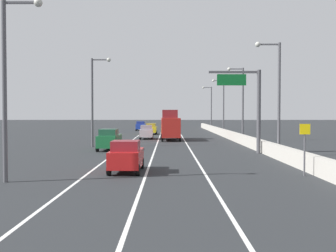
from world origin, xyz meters
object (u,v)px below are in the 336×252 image
(car_red_3, at_px, (125,156))
(lamp_post_left_near, at_px, (8,77))
(lamp_post_right_fifth, at_px, (209,105))
(car_blue_1, at_px, (140,126))
(lamp_post_right_second, at_px, (275,90))
(car_green_2, at_px, (108,140))
(overhead_sign_gantry, at_px, (250,101))
(lamp_post_left_mid, at_px, (94,96))
(car_silver_0, at_px, (145,132))
(lamp_post_right_fourth, at_px, (221,102))
(lamp_post_right_third, at_px, (240,99))
(box_truck, at_px, (169,126))
(speed_advisory_sign, at_px, (304,145))
(car_yellow_4, at_px, (150,129))

(car_red_3, bearing_deg, lamp_post_left_near, -146.41)
(lamp_post_right_fifth, distance_m, car_blue_1, 16.40)
(lamp_post_right_second, distance_m, lamp_post_right_fifth, 56.57)
(car_blue_1, height_order, car_green_2, car_green_2)
(overhead_sign_gantry, relative_size, car_red_3, 1.84)
(lamp_post_left_mid, bearing_deg, car_silver_0, 70.82)
(lamp_post_right_fourth, bearing_deg, lamp_post_right_third, -90.18)
(box_truck, bearing_deg, lamp_post_left_mid, -125.36)
(speed_advisory_sign, distance_m, lamp_post_left_near, 16.65)
(speed_advisory_sign, distance_m, lamp_post_right_fifth, 67.41)
(car_red_3, bearing_deg, lamp_post_right_fourth, 75.61)
(lamp_post_right_fourth, distance_m, car_green_2, 35.46)
(car_blue_1, bearing_deg, overhead_sign_gantry, -75.05)
(car_blue_1, bearing_deg, box_truck, -78.84)
(lamp_post_right_second, height_order, car_yellow_4, lamp_post_right_second)
(speed_advisory_sign, xyz_separation_m, car_green_2, (-13.60, 16.71, -0.72))
(car_blue_1, distance_m, box_truck, 31.03)
(lamp_post_right_second, distance_m, car_yellow_4, 38.61)
(speed_advisory_sign, relative_size, lamp_post_right_fifth, 0.31)
(lamp_post_right_third, bearing_deg, car_red_3, -113.16)
(car_blue_1, bearing_deg, car_red_3, -87.04)
(lamp_post_right_third, xyz_separation_m, car_red_3, (-11.95, -27.94, -4.54))
(speed_advisory_sign, relative_size, lamp_post_left_mid, 0.31)
(lamp_post_left_near, relative_size, car_green_2, 2.04)
(car_silver_0, height_order, car_green_2, car_green_2)
(lamp_post_right_second, xyz_separation_m, car_red_3, (-11.54, -9.09, -4.54))
(car_red_3, height_order, car_yellow_4, car_red_3)
(car_silver_0, xyz_separation_m, car_yellow_4, (0.17, 12.87, -0.03))
(lamp_post_right_fourth, relative_size, car_blue_1, 2.26)
(lamp_post_right_third, height_order, lamp_post_right_fourth, same)
(speed_advisory_sign, relative_size, lamp_post_right_second, 0.31)
(speed_advisory_sign, height_order, lamp_post_right_third, lamp_post_right_third)
(car_red_3, height_order, box_truck, box_truck)
(lamp_post_right_third, bearing_deg, car_green_2, -139.66)
(lamp_post_right_fourth, distance_m, lamp_post_right_fifth, 18.86)
(lamp_post_right_third, height_order, car_yellow_4, lamp_post_right_third)
(overhead_sign_gantry, distance_m, lamp_post_left_mid, 16.86)
(lamp_post_right_second, distance_m, box_truck, 23.25)
(car_silver_0, distance_m, car_blue_1, 28.22)
(lamp_post_left_mid, distance_m, car_blue_1, 42.22)
(lamp_post_right_second, xyz_separation_m, car_green_2, (-14.73, 5.99, -4.47))
(lamp_post_right_second, xyz_separation_m, lamp_post_left_mid, (-16.82, 9.77, 0.00))
(lamp_post_right_fourth, bearing_deg, lamp_post_right_second, -90.72)
(lamp_post_right_second, bearing_deg, car_silver_0, 116.99)
(car_yellow_4, bearing_deg, overhead_sign_gantry, -73.11)
(lamp_post_right_second, bearing_deg, lamp_post_left_near, -143.25)
(lamp_post_right_second, relative_size, lamp_post_right_fifth, 1.00)
(car_yellow_4, bearing_deg, lamp_post_right_fifth, 58.82)
(car_green_2, bearing_deg, lamp_post_left_near, -97.50)
(lamp_post_right_third, distance_m, car_blue_1, 36.42)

